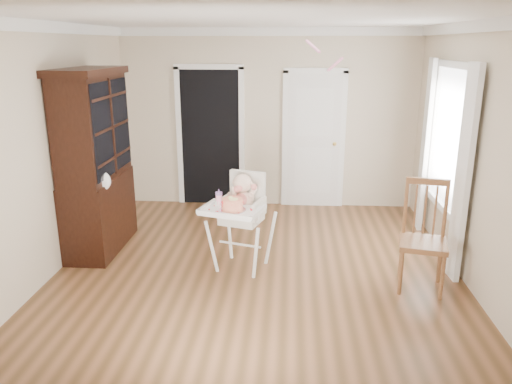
# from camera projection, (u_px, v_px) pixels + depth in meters

# --- Properties ---
(floor) EXTENTS (5.00, 5.00, 0.00)m
(floor) POSITION_uv_depth(u_px,v_px,m) (257.00, 271.00, 5.64)
(floor) COLOR #50361B
(floor) RESTS_ON ground
(ceiling) EXTENTS (5.00, 5.00, 0.00)m
(ceiling) POSITION_uv_depth(u_px,v_px,m) (257.00, 19.00, 4.87)
(ceiling) COLOR white
(ceiling) RESTS_ON wall_back
(wall_back) EXTENTS (4.50, 0.00, 4.50)m
(wall_back) POSITION_uv_depth(u_px,v_px,m) (268.00, 120.00, 7.64)
(wall_back) COLOR beige
(wall_back) RESTS_ON floor
(wall_left) EXTENTS (0.00, 5.00, 5.00)m
(wall_left) POSITION_uv_depth(u_px,v_px,m) (50.00, 151.00, 5.40)
(wall_left) COLOR beige
(wall_left) RESTS_ON floor
(wall_right) EXTENTS (0.00, 5.00, 5.00)m
(wall_right) POSITION_uv_depth(u_px,v_px,m) (476.00, 158.00, 5.10)
(wall_right) COLOR beige
(wall_right) RESTS_ON floor
(crown_molding) EXTENTS (4.50, 5.00, 0.12)m
(crown_molding) POSITION_uv_depth(u_px,v_px,m) (257.00, 26.00, 4.88)
(crown_molding) COLOR white
(crown_molding) RESTS_ON ceiling
(doorway) EXTENTS (1.06, 0.05, 2.22)m
(doorway) POSITION_uv_depth(u_px,v_px,m) (210.00, 135.00, 7.76)
(doorway) COLOR black
(doorway) RESTS_ON wall_back
(closet_door) EXTENTS (0.96, 0.09, 2.13)m
(closet_door) POSITION_uv_depth(u_px,v_px,m) (314.00, 142.00, 7.66)
(closet_door) COLOR white
(closet_door) RESTS_ON wall_back
(window_right) EXTENTS (0.13, 1.84, 2.30)m
(window_right) POSITION_uv_depth(u_px,v_px,m) (446.00, 148.00, 5.89)
(window_right) COLOR white
(window_right) RESTS_ON wall_right
(high_chair) EXTENTS (0.83, 0.94, 1.12)m
(high_chair) POSITION_uv_depth(u_px,v_px,m) (241.00, 210.00, 5.54)
(high_chair) COLOR white
(high_chair) RESTS_ON floor
(baby) EXTENTS (0.31, 0.29, 0.49)m
(baby) POSITION_uv_depth(u_px,v_px,m) (242.00, 196.00, 5.51)
(baby) COLOR beige
(baby) RESTS_ON high_chair
(cake) EXTENTS (0.29, 0.29, 0.13)m
(cake) POSITION_uv_depth(u_px,v_px,m) (232.00, 204.00, 5.24)
(cake) COLOR silver
(cake) RESTS_ON high_chair
(sippy_cup) EXTENTS (0.07, 0.07, 0.18)m
(sippy_cup) POSITION_uv_depth(u_px,v_px,m) (219.00, 198.00, 5.43)
(sippy_cup) COLOR pink
(sippy_cup) RESTS_ON high_chair
(china_cabinet) EXTENTS (0.58, 1.31, 2.21)m
(china_cabinet) POSITION_uv_depth(u_px,v_px,m) (96.00, 162.00, 5.99)
(china_cabinet) COLOR black
(china_cabinet) RESTS_ON floor
(dining_chair) EXTENTS (0.55, 0.55, 1.14)m
(dining_chair) POSITION_uv_depth(u_px,v_px,m) (423.00, 239.00, 5.14)
(dining_chair) COLOR brown
(dining_chair) RESTS_ON floor
(streamer) EXTENTS (0.17, 0.48, 0.15)m
(streamer) POSITION_uv_depth(u_px,v_px,m) (313.00, 46.00, 5.83)
(streamer) COLOR pink
(streamer) RESTS_ON ceiling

